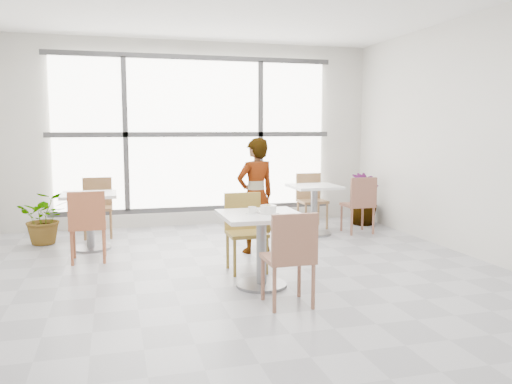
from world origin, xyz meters
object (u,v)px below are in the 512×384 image
object	(u,v)px
plant_left	(45,217)
bg_chair_right_near	(360,201)
bg_chair_left_far	(98,203)
oatmeal_bowl	(268,209)
main_table	(261,236)
chair_near	(291,253)
bg_chair_left_near	(87,221)
plant_right	(363,199)
person	(256,196)
bg_table_left	(90,213)
chair_far	(245,226)
bg_chair_right_far	(311,196)
bg_table_right	(314,203)
coffee_cup	(252,210)

from	to	relation	value
plant_left	bg_chair_right_near	bearing A→B (deg)	-6.69
bg_chair_left_far	oatmeal_bowl	bearing A→B (deg)	-60.24
main_table	chair_near	world-z (taller)	chair_near
bg_chair_left_far	main_table	bearing A→B (deg)	-61.21
chair_near	bg_chair_left_near	world-z (taller)	same
oatmeal_bowl	plant_right	xyz separation A→B (m)	(2.51, 2.84, -0.37)
chair_near	bg_chair_left_far	distance (m)	4.09
person	bg_table_left	distance (m)	2.22
bg_chair_right_near	plant_left	size ratio (longest dim) A/B	1.17
bg_table_left	plant_right	xyz separation A→B (m)	(4.32, 0.66, -0.06)
chair_far	bg_chair_right_near	bearing A→B (deg)	34.36
oatmeal_bowl	bg_chair_right_far	world-z (taller)	bg_chair_right_far
person	bg_chair_left_near	xyz separation A→B (m)	(-2.07, 0.02, -0.24)
oatmeal_bowl	plant_left	bearing A→B (deg)	132.11
bg_chair_left_far	plant_right	size ratio (longest dim) A/B	1.02
bg_table_right	chair_near	bearing A→B (deg)	-115.43
chair_near	person	bearing A→B (deg)	-96.97
main_table	bg_chair_left_near	world-z (taller)	bg_chair_left_near
chair_far	bg_chair_right_far	xyz separation A→B (m)	(1.66, 2.22, 0.00)
bg_chair_left_far	bg_chair_right_near	xyz separation A→B (m)	(3.84, -0.88, 0.00)
bg_chair_right_near	bg_table_left	bearing A→B (deg)	-0.31
coffee_cup	bg_chair_left_near	size ratio (longest dim) A/B	0.18
oatmeal_bowl	bg_table_left	distance (m)	2.85
bg_chair_right_near	plant_left	world-z (taller)	bg_chair_right_near
chair_near	plant_left	size ratio (longest dim) A/B	1.17
bg_table_right	plant_left	xyz separation A→B (m)	(-3.84, 0.40, -0.12)
main_table	bg_chair_right_near	xyz separation A→B (m)	(2.18, 2.15, -0.02)
person	bg_chair_right_near	size ratio (longest dim) A/B	1.70
main_table	plant_right	distance (m)	3.83
plant_left	plant_right	world-z (taller)	plant_right
chair_far	coffee_cup	xyz separation A→B (m)	(-0.08, -0.62, 0.28)
person	plant_left	xyz separation A→B (m)	(-2.69, 1.25, -0.37)
bg_table_right	bg_chair_left_near	size ratio (longest dim) A/B	0.86
person	coffee_cup	bearing A→B (deg)	57.07
bg_chair_right_near	main_table	bearing A→B (deg)	44.64
coffee_cup	plant_left	distance (m)	3.51
chair_far	chair_near	bearing A→B (deg)	-86.44
bg_table_left	plant_left	size ratio (longest dim) A/B	1.01
chair_far	bg_chair_right_near	xyz separation A→B (m)	(2.18, 1.49, 0.00)
bg_chair_left_near	chair_near	bearing A→B (deg)	130.50
coffee_cup	plant_left	world-z (taller)	coffee_cup
bg_table_left	bg_chair_left_far	world-z (taller)	bg_chair_left_far
bg_chair_left_near	bg_chair_right_near	size ratio (longest dim) A/B	1.00
bg_chair_right_far	bg_chair_left_near	bearing A→B (deg)	-157.23
person	plant_left	size ratio (longest dim) A/B	2.00
coffee_cup	bg_chair_left_far	bearing A→B (deg)	117.84
chair_far	person	bearing A→B (deg)	66.26
main_table	person	world-z (taller)	person
chair_far	person	xyz separation A→B (m)	(0.34, 0.77, 0.24)
chair_near	bg_chair_left_near	xyz separation A→B (m)	(-1.81, 2.12, 0.00)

